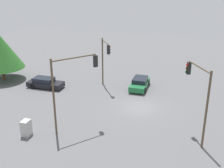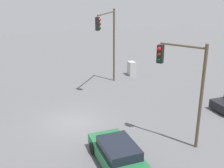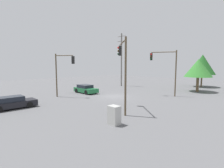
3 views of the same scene
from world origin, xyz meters
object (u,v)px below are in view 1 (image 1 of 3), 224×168
at_px(sedan_green, 140,83).
at_px(sedan_dark, 45,83).
at_px(traffic_signal_main, 105,56).
at_px(traffic_signal_cross, 70,80).
at_px(electrical_cabinet, 26,128).
at_px(traffic_signal_aux, 199,90).

distance_m(sedan_green, sedan_dark, 11.89).
distance_m(traffic_signal_main, traffic_signal_cross, 10.89).
xyz_separation_m(sedan_dark, traffic_signal_main, (2.36, -7.19, 3.46)).
xyz_separation_m(traffic_signal_cross, electrical_cabinet, (-2.25, 3.40, -4.01)).
xyz_separation_m(traffic_signal_cross, traffic_signal_aux, (1.40, -10.67, -0.25)).
xyz_separation_m(sedan_dark, electrical_cabinet, (-10.75, -4.20, 0.10)).
bearing_deg(sedan_dark, electrical_cabinet, 21.32).
height_order(traffic_signal_cross, traffic_signal_aux, traffic_signal_cross).
xyz_separation_m(traffic_signal_aux, electrical_cabinet, (-3.64, 14.06, -3.76)).
bearing_deg(sedan_dark, traffic_signal_main, 108.20).
relative_size(traffic_signal_main, traffic_signal_cross, 0.88).
height_order(sedan_dark, electrical_cabinet, electrical_cabinet).
height_order(traffic_signal_aux, electrical_cabinet, traffic_signal_aux).
bearing_deg(traffic_signal_cross, electrical_cabinet, 163.24).
height_order(traffic_signal_cross, electrical_cabinet, traffic_signal_cross).
distance_m(traffic_signal_cross, traffic_signal_aux, 10.76).
height_order(sedan_green, sedan_dark, sedan_green).
relative_size(traffic_signal_cross, electrical_cabinet, 4.79).
xyz_separation_m(sedan_green, sedan_dark, (-3.15, 11.47, -0.03)).
xyz_separation_m(sedan_green, electrical_cabinet, (-13.90, 7.27, 0.07)).
relative_size(sedan_green, traffic_signal_aux, 0.66).
relative_size(sedan_dark, traffic_signal_cross, 0.65).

